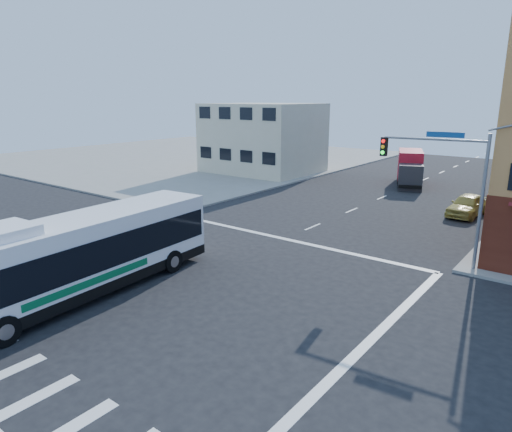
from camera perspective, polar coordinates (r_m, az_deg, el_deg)
The scene contains 7 objects.
ground at distance 22.10m, azimuth -10.57°, elevation -8.70°, with size 120.00×120.00×0.00m, color black.
sidewalk_nw at distance 70.33m, azimuth -8.57°, elevation 7.43°, with size 50.00×50.00×0.15m, color gray.
building_west at distance 54.28m, azimuth 0.85°, elevation 9.68°, with size 12.06×10.06×8.00m.
signal_mast_ne at distance 25.05m, azimuth 22.78°, elevation 5.05°, with size 7.91×1.13×8.07m.
transit_bus at distance 21.57m, azimuth -21.13°, elevation -4.52°, with size 3.83×13.61×3.98m.
box_truck at distance 48.85m, azimuth 18.67°, elevation 5.60°, with size 4.77×7.88×3.42m.
parked_car at distance 37.72m, azimuth 24.92°, elevation 1.25°, with size 1.95×4.85×1.65m, color #B5A344.
Camera 1 is at (15.34, -13.36, 8.64)m, focal length 32.00 mm.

